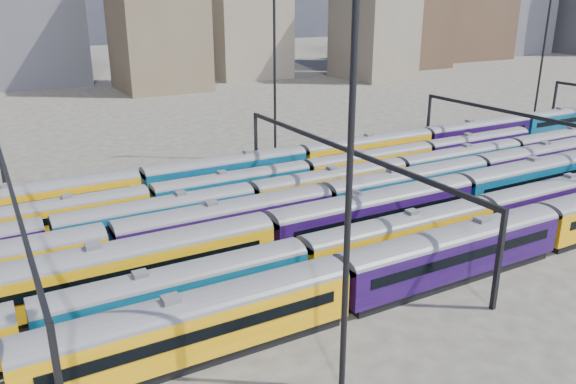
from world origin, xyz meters
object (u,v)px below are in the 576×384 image
rake_2 (136,261)px  mast_2 (350,163)px  rake_0 (194,320)px  rake_1 (483,212)px

rake_2 → mast_2: 21.61m
rake_0 → rake_2: (-0.98, 10.00, 0.08)m
rake_0 → mast_2: 14.66m
rake_1 → mast_2: 29.57m
mast_2 → rake_1: bearing=26.1°
rake_0 → rake_2: bearing=95.6°
rake_1 → rake_2: size_ratio=0.76×
mast_2 → rake_0: bearing=133.0°
rake_0 → mast_2: bearing=-47.0°
rake_2 → mast_2: mast_2 is taller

